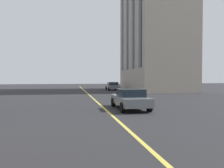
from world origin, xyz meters
name	(u,v)px	position (x,y,z in m)	size (l,w,h in m)	color
lane_centre_line	(103,107)	(20.00, 0.00, 0.00)	(80.00, 0.16, 0.01)	#D8C64C
car_grey_near	(113,86)	(41.38, -4.90, 0.70)	(4.40, 1.95, 1.37)	slate
car_grey_trailing	(130,99)	(18.69, -1.67, 0.70)	(4.40, 1.95, 1.37)	slate
building_right_near	(155,14)	(39.49, -11.74, 12.84)	(14.39, 8.61, 25.68)	#A89E8E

